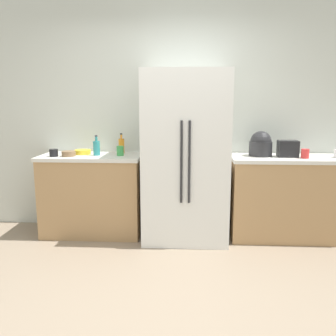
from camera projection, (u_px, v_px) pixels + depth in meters
name	position (u px, v px, depth m)	size (l,w,h in m)	color
ground_plane	(153.00, 297.00, 2.85)	(11.12, 11.12, 0.00)	gray
kitchen_back_panel	(166.00, 107.00, 4.29)	(5.56, 0.10, 2.94)	silver
counter_left	(93.00, 194.00, 4.18)	(1.15, 0.60, 0.93)	tan
counter_right	(297.00, 197.00, 4.05)	(1.51, 0.60, 0.93)	tan
refrigerator	(186.00, 157.00, 3.96)	(0.92, 0.74, 1.86)	white
toaster	(288.00, 149.00, 3.95)	(0.21, 0.16, 0.18)	black
rice_cooker	(261.00, 145.00, 4.01)	(0.25, 0.25, 0.28)	#262628
bottle_a	(121.00, 146.00, 4.21)	(0.07, 0.07, 0.24)	orange
bottle_b	(97.00, 148.00, 4.06)	(0.08, 0.08, 0.23)	teal
cup_a	(120.00, 151.00, 4.04)	(0.08, 0.08, 0.11)	green
cup_b	(305.00, 154.00, 3.85)	(0.09, 0.09, 0.10)	red
cup_d	(54.00, 153.00, 3.98)	(0.09, 0.09, 0.08)	black
bowl_a	(83.00, 152.00, 4.16)	(0.19, 0.19, 0.05)	yellow
bowl_b	(69.00, 154.00, 4.00)	(0.15, 0.15, 0.06)	brown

